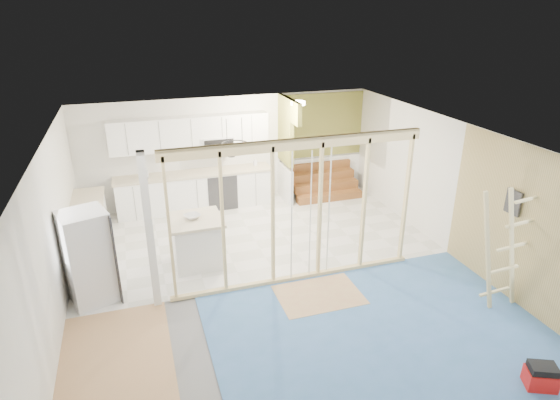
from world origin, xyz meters
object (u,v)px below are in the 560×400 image
object	(u,v)px
ladder	(503,249)
island	(197,242)
toolbox	(541,377)
fridge	(89,258)

from	to	relation	value
ladder	island	bearing A→B (deg)	156.31
island	ladder	xyz separation A→B (m)	(4.32, -2.85, 0.58)
ladder	toolbox	bearing A→B (deg)	-102.51
toolbox	ladder	size ratio (longest dim) A/B	0.22
fridge	island	size ratio (longest dim) A/B	1.63
fridge	toolbox	bearing A→B (deg)	-53.53
island	toolbox	bearing A→B (deg)	-51.38
toolbox	fridge	bearing A→B (deg)	169.49
toolbox	island	bearing A→B (deg)	153.76
island	toolbox	xyz separation A→B (m)	(3.65, -4.47, -0.30)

